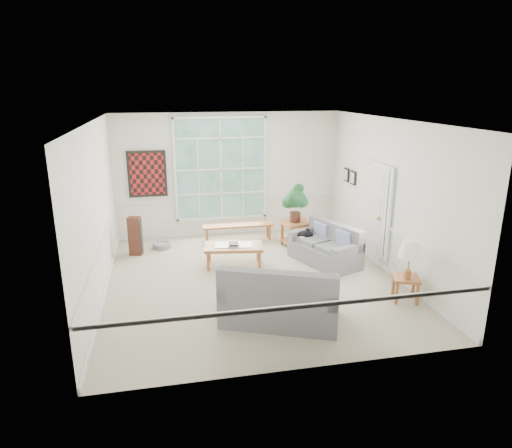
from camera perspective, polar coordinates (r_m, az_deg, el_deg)
The scene contains 24 objects.
floor at distance 8.88m, azimuth -0.37°, elevation -6.94°, with size 5.50×6.00×0.01m, color #ABA58E.
ceiling at distance 8.15m, azimuth -0.41°, elevation 12.79°, with size 5.50×6.00×0.02m, color white.
wall_back at distance 11.28m, azimuth -3.42°, elevation 6.18°, with size 5.50×0.02×3.00m, color white.
wall_front at distance 5.62m, azimuth 5.68°, elevation -4.86°, with size 5.50×0.02×3.00m, color white.
wall_left at distance 8.32m, azimuth -19.31°, elevation 1.43°, with size 0.02×6.00×3.00m, color white.
wall_right at distance 9.31m, azimuth 16.46°, elevation 3.26°, with size 0.02×6.00×3.00m, color white.
window_back at distance 11.19m, azimuth -4.42°, elevation 6.85°, with size 2.30×0.08×2.40m, color white.
entry_door at distance 9.92m, azimuth 14.45°, elevation 1.53°, with size 0.08×0.90×2.10m, color white.
door_sidelight at distance 9.35m, azimuth 16.15°, elevation 1.13°, with size 0.08×0.26×1.90m, color white.
wall_art at distance 11.10m, azimuth -13.45°, elevation 6.11°, with size 0.90×0.06×1.10m, color #591213.
wall_frame_near at distance 10.83m, azimuth 12.00°, elevation 5.66°, with size 0.04×0.26×0.32m, color black.
wall_frame_far at distance 11.19m, azimuth 11.19°, elevation 6.06°, with size 0.04×0.26×0.32m, color black.
loveseat_right at distance 9.64m, azimuth 8.60°, elevation -2.52°, with size 0.79×1.53×0.83m, color slate.
loveseat_front at distance 7.21m, azimuth 3.06°, elevation -8.50°, with size 1.81×0.94×0.98m, color slate.
coffee_table at distance 9.47m, azimuth -2.80°, elevation -3.93°, with size 1.19×0.65×0.44m, color #9F5B2E.
pewter_bowl at distance 9.38m, azimuth -2.82°, elevation -2.48°, with size 0.29×0.29×0.07m, color #A1A1A6.
window_bench at distance 11.00m, azimuth -2.26°, elevation -1.08°, with size 1.69×0.33×0.40m, color #9F5B2E.
end_table at distance 10.57m, azimuth 5.04°, elevation -1.26°, with size 0.61×0.61×0.61m, color #9F5B2E.
houseplant at distance 10.34m, azimuth 4.94°, elevation 2.63°, with size 0.51×0.51×0.88m, color #1E5128, non-canonical shape.
side_table at distance 8.37m, azimuth 18.15°, elevation -7.68°, with size 0.43×0.43×0.44m, color #9F5B2E.
table_lamp at distance 8.09m, azimuth 18.60°, elevation -4.26°, with size 0.40×0.40×0.68m, color white, non-canonical shape.
pet_bed at distance 10.75m, azimuth -11.68°, elevation -2.61°, with size 0.43×0.43×0.13m, color gray.
floor_speaker at distance 10.35m, azimuth -14.87°, elevation -1.46°, with size 0.27×0.21×0.86m, color #412015.
cat at distance 9.94m, azimuth 6.16°, elevation -1.26°, with size 0.37×0.26×0.17m, color black.
Camera 1 is at (-1.60, -7.97, 3.56)m, focal length 32.00 mm.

